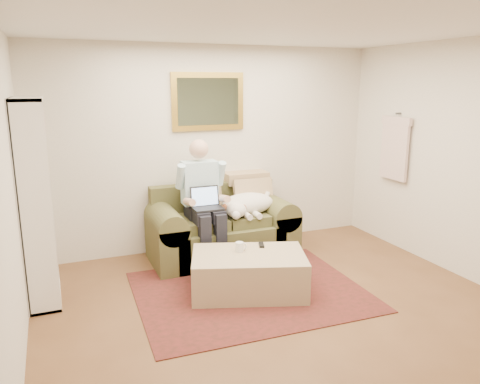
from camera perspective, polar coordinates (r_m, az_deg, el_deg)
room_shell at (r=4.13m, az=6.07°, el=1.50°), size 4.51×5.00×2.61m
rug at (r=5.00m, az=1.19°, el=-11.99°), size 2.36×1.92×0.01m
sofa at (r=5.85m, az=-2.27°, el=-5.02°), size 1.76×0.90×1.06m
seated_man at (r=5.50m, az=-4.33°, el=-1.49°), size 0.58×0.83×1.48m
laptop at (r=5.43m, az=-4.12°, el=-1.29°), size 0.34×0.27×0.25m
sleeping_dog at (r=5.78m, az=0.95°, el=-1.42°), size 0.73×0.46×0.27m
ottoman at (r=4.91m, az=1.07°, el=-9.87°), size 1.33×1.06×0.42m
coffee_mug at (r=4.89m, az=-0.06°, el=-6.70°), size 0.08×0.08×0.10m
tv_remote at (r=5.07m, az=2.63°, el=-6.45°), size 0.10×0.16×0.02m
bookshelf at (r=4.95m, az=-23.56°, el=-1.16°), size 0.28×0.80×2.00m
wall_mirror at (r=5.99m, az=-3.91°, el=10.94°), size 0.94×0.04×0.72m
hanging_shirt at (r=6.38m, az=18.35°, el=5.48°), size 0.06×0.52×0.90m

